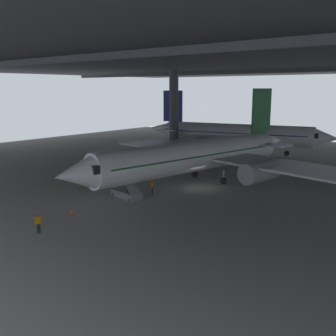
{
  "coord_description": "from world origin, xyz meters",
  "views": [
    {
      "loc": [
        26.47,
        -37.35,
        11.5
      ],
      "look_at": [
        -1.53,
        -3.1,
        2.57
      ],
      "focal_mm": 42.26,
      "sensor_mm": 36.0,
      "label": 1
    }
  ],
  "objects_px": {
    "boarding_stairs": "(126,191)",
    "crew_worker_near_nose": "(38,223)",
    "crew_worker_by_stairs": "(152,186)",
    "airplane_distant": "(233,134)",
    "airplane_main": "(197,156)",
    "traffic_cone_orange": "(72,211)"
  },
  "relations": [
    {
      "from": "airplane_main",
      "to": "airplane_distant",
      "type": "bearing_deg",
      "value": 110.35
    },
    {
      "from": "crew_worker_by_stairs",
      "to": "airplane_distant",
      "type": "distance_m",
      "value": 32.54
    },
    {
      "from": "boarding_stairs",
      "to": "crew_worker_by_stairs",
      "type": "xyz_separation_m",
      "value": [
        1.36,
        2.72,
        0.2
      ]
    },
    {
      "from": "airplane_distant",
      "to": "traffic_cone_orange",
      "type": "bearing_deg",
      "value": -80.39
    },
    {
      "from": "airplane_main",
      "to": "traffic_cone_orange",
      "type": "xyz_separation_m",
      "value": [
        -1.94,
        -17.39,
        -3.17
      ]
    },
    {
      "from": "crew_worker_by_stairs",
      "to": "airplane_distant",
      "type": "bearing_deg",
      "value": 104.39
    },
    {
      "from": "boarding_stairs",
      "to": "traffic_cone_orange",
      "type": "distance_m",
      "value": 7.46
    },
    {
      "from": "boarding_stairs",
      "to": "airplane_distant",
      "type": "distance_m",
      "value": 34.9
    },
    {
      "from": "boarding_stairs",
      "to": "crew_worker_near_nose",
      "type": "distance_m",
      "value": 12.36
    },
    {
      "from": "crew_worker_near_nose",
      "to": "crew_worker_by_stairs",
      "type": "bearing_deg",
      "value": 93.38
    },
    {
      "from": "boarding_stairs",
      "to": "crew_worker_by_stairs",
      "type": "bearing_deg",
      "value": 63.46
    },
    {
      "from": "boarding_stairs",
      "to": "traffic_cone_orange",
      "type": "bearing_deg",
      "value": -87.41
    },
    {
      "from": "crew_worker_near_nose",
      "to": "crew_worker_by_stairs",
      "type": "xyz_separation_m",
      "value": [
        -0.88,
        14.87,
        0.02
      ]
    },
    {
      "from": "crew_worker_near_nose",
      "to": "airplane_distant",
      "type": "bearing_deg",
      "value": 100.93
    },
    {
      "from": "crew_worker_by_stairs",
      "to": "boarding_stairs",
      "type": "bearing_deg",
      "value": -116.54
    },
    {
      "from": "crew_worker_near_nose",
      "to": "airplane_distant",
      "type": "height_order",
      "value": "airplane_distant"
    },
    {
      "from": "crew_worker_near_nose",
      "to": "boarding_stairs",
      "type": "bearing_deg",
      "value": 100.44
    },
    {
      "from": "airplane_main",
      "to": "crew_worker_by_stairs",
      "type": "height_order",
      "value": "airplane_main"
    },
    {
      "from": "airplane_main",
      "to": "crew_worker_near_nose",
      "type": "distance_m",
      "value": 22.25
    },
    {
      "from": "crew_worker_by_stairs",
      "to": "airplane_distant",
      "type": "height_order",
      "value": "airplane_distant"
    },
    {
      "from": "boarding_stairs",
      "to": "airplane_distant",
      "type": "height_order",
      "value": "airplane_distant"
    },
    {
      "from": "boarding_stairs",
      "to": "airplane_main",
      "type": "bearing_deg",
      "value": 77.13
    }
  ]
}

